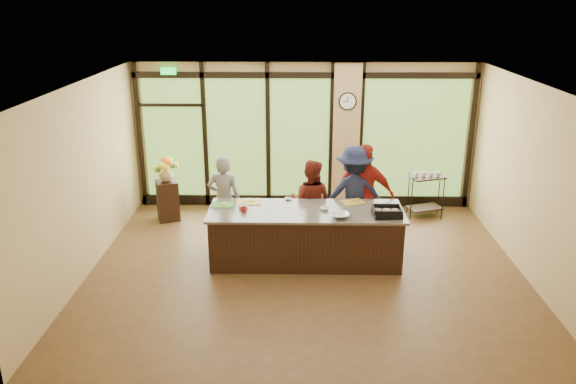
{
  "coord_description": "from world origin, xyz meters",
  "views": [
    {
      "loc": [
        -0.14,
        -8.27,
        4.25
      ],
      "look_at": [
        -0.29,
        0.4,
        1.2
      ],
      "focal_mm": 35.0,
      "sensor_mm": 36.0,
      "label": 1
    }
  ],
  "objects_px": {
    "cook_left": "(224,199)",
    "flower_stand": "(168,200)",
    "cook_right": "(354,195)",
    "roasting_pan": "(387,214)",
    "island_base": "(305,237)",
    "bar_cart": "(426,190)"
  },
  "relations": [
    {
      "from": "cook_right",
      "to": "flower_stand",
      "type": "xyz_separation_m",
      "value": [
        -3.57,
        0.98,
        -0.49
      ]
    },
    {
      "from": "bar_cart",
      "to": "island_base",
      "type": "bearing_deg",
      "value": -157.64
    },
    {
      "from": "island_base",
      "to": "roasting_pan",
      "type": "height_order",
      "value": "roasting_pan"
    },
    {
      "from": "cook_left",
      "to": "roasting_pan",
      "type": "height_order",
      "value": "cook_left"
    },
    {
      "from": "island_base",
      "to": "cook_right",
      "type": "distance_m",
      "value": 1.28
    },
    {
      "from": "cook_right",
      "to": "island_base",
      "type": "bearing_deg",
      "value": 40.02
    },
    {
      "from": "cook_left",
      "to": "flower_stand",
      "type": "bearing_deg",
      "value": -36.29
    },
    {
      "from": "cook_right",
      "to": "roasting_pan",
      "type": "xyz_separation_m",
      "value": [
        0.43,
        -1.07,
        0.07
      ]
    },
    {
      "from": "cook_left",
      "to": "bar_cart",
      "type": "bearing_deg",
      "value": -159.54
    },
    {
      "from": "roasting_pan",
      "to": "flower_stand",
      "type": "height_order",
      "value": "roasting_pan"
    },
    {
      "from": "roasting_pan",
      "to": "bar_cart",
      "type": "xyz_separation_m",
      "value": [
        1.15,
        2.33,
        -0.4
      ]
    },
    {
      "from": "cook_right",
      "to": "roasting_pan",
      "type": "bearing_deg",
      "value": 107.77
    },
    {
      "from": "cook_right",
      "to": "roasting_pan",
      "type": "height_order",
      "value": "cook_right"
    },
    {
      "from": "island_base",
      "to": "bar_cart",
      "type": "relative_size",
      "value": 3.33
    },
    {
      "from": "bar_cart",
      "to": "flower_stand",
      "type": "bearing_deg",
      "value": 164.91
    },
    {
      "from": "cook_left",
      "to": "cook_right",
      "type": "distance_m",
      "value": 2.31
    },
    {
      "from": "flower_stand",
      "to": "bar_cart",
      "type": "distance_m",
      "value": 5.16
    },
    {
      "from": "cook_left",
      "to": "flower_stand",
      "type": "height_order",
      "value": "cook_left"
    },
    {
      "from": "cook_left",
      "to": "roasting_pan",
      "type": "distance_m",
      "value": 2.94
    },
    {
      "from": "bar_cart",
      "to": "cook_right",
      "type": "bearing_deg",
      "value": -159.64
    },
    {
      "from": "island_base",
      "to": "roasting_pan",
      "type": "xyz_separation_m",
      "value": [
        1.29,
        -0.24,
        0.52
      ]
    },
    {
      "from": "roasting_pan",
      "to": "bar_cart",
      "type": "bearing_deg",
      "value": 58.72
    }
  ]
}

